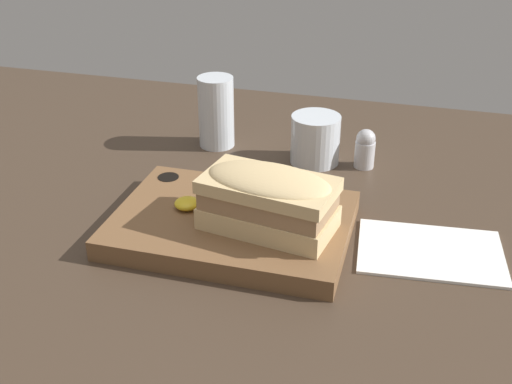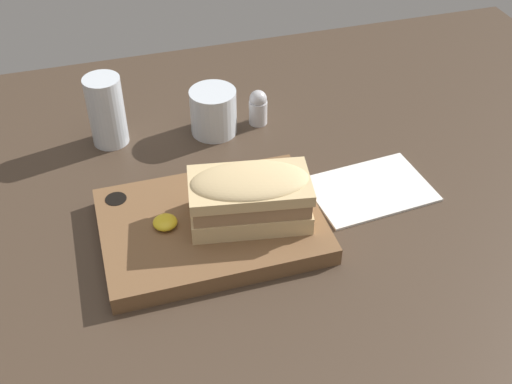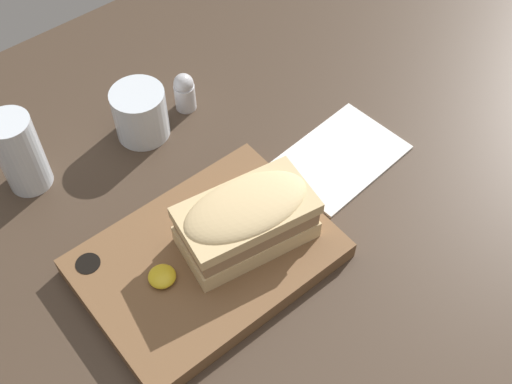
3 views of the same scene
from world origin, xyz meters
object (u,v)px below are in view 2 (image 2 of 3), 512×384
Objects in this scene: water_glass at (107,115)px; salt_shaker at (258,107)px; serving_board at (211,225)px; wine_glass at (214,114)px; napkin at (370,189)px; sandwich at (250,195)px.

water_glass is 1.88× the size of salt_shaker.
wine_glass is at bearing 75.28° from serving_board.
serving_board reaches higher than napkin.
serving_board is at bearing -175.23° from napkin.
sandwich is at bearing -108.99° from salt_shaker.
napkin is 25.40cm from salt_shaker.
napkin is at bearing -49.19° from wine_glass.
serving_board is at bearing -120.19° from salt_shaker.
salt_shaker is at bearing 71.01° from sandwich.
salt_shaker is at bearing 59.81° from serving_board.
serving_board is 25.32cm from wine_glass.
wine_glass is at bearing -6.83° from water_glass.
napkin is (25.63, 2.14, -1.18)cm from serving_board.
wine_glass is (1.06, 25.92, -3.45)cm from sandwich.
salt_shaker is (7.97, 0.30, -0.31)cm from wine_glass.
sandwich is 27.99cm from salt_shaker.
serving_board is at bearing 164.12° from sandwich.
water_glass is (-16.32, 28.01, -1.77)cm from sandwich.
wine_glass is (17.38, -2.08, -1.68)cm from water_glass.
water_glass is at bearing 112.50° from serving_board.
sandwich reaches higher than salt_shaker.
napkin is at bearing 10.23° from sandwich.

